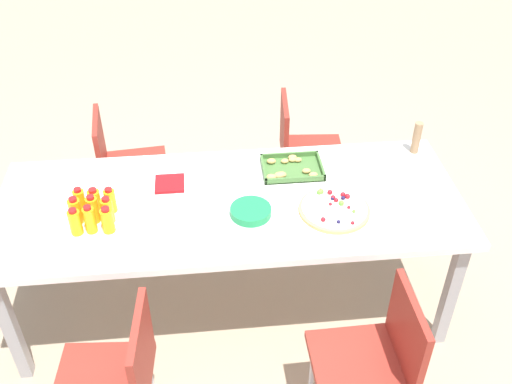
# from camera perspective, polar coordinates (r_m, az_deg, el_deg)

# --- Properties ---
(ground_plane) EXTENTS (12.00, 12.00, 0.00)m
(ground_plane) POSITION_cam_1_polar(r_m,az_deg,el_deg) (3.47, -2.20, -10.63)
(ground_plane) COLOR tan
(party_table) EXTENTS (2.34, 0.90, 0.76)m
(party_table) POSITION_cam_1_polar(r_m,az_deg,el_deg) (2.99, -2.51, -1.77)
(party_table) COLOR white
(party_table) RESTS_ON ground_plane
(chair_near_left) EXTENTS (0.43, 0.43, 0.83)m
(chair_near_left) POSITION_cam_1_polar(r_m,az_deg,el_deg) (2.62, -13.26, -17.00)
(chair_near_left) COLOR maroon
(chair_near_left) RESTS_ON ground_plane
(chair_far_right) EXTENTS (0.43, 0.43, 0.83)m
(chair_far_right) POSITION_cam_1_polar(r_m,az_deg,el_deg) (3.81, 4.45, 4.36)
(chair_far_right) COLOR maroon
(chair_far_right) RESTS_ON ground_plane
(chair_near_right) EXTENTS (0.41, 0.41, 0.83)m
(chair_near_right) POSITION_cam_1_polar(r_m,az_deg,el_deg) (2.66, 11.52, -15.41)
(chair_near_right) COLOR maroon
(chair_near_right) RESTS_ON ground_plane
(chair_far_left) EXTENTS (0.44, 0.44, 0.83)m
(chair_far_left) POSITION_cam_1_polar(r_m,az_deg,el_deg) (3.75, -12.77, 2.74)
(chair_far_left) COLOR maroon
(chair_far_left) RESTS_ON ground_plane
(juice_bottle_0) EXTENTS (0.06, 0.06, 0.14)m
(juice_bottle_0) POSITION_cam_1_polar(r_m,az_deg,el_deg) (2.84, -17.12, -2.80)
(juice_bottle_0) COLOR #F9AD14
(juice_bottle_0) RESTS_ON party_table
(juice_bottle_1) EXTENTS (0.05, 0.05, 0.15)m
(juice_bottle_1) POSITION_cam_1_polar(r_m,az_deg,el_deg) (2.83, -15.80, -2.59)
(juice_bottle_1) COLOR #F9AC14
(juice_bottle_1) RESTS_ON party_table
(juice_bottle_2) EXTENTS (0.06, 0.06, 0.14)m
(juice_bottle_2) POSITION_cam_1_polar(r_m,az_deg,el_deg) (2.82, -14.20, -2.67)
(juice_bottle_2) COLOR #F9AE14
(juice_bottle_2) RESTS_ON party_table
(juice_bottle_3) EXTENTS (0.06, 0.06, 0.14)m
(juice_bottle_3) POSITION_cam_1_polar(r_m,az_deg,el_deg) (2.91, -17.09, -1.76)
(juice_bottle_3) COLOR #F9AC14
(juice_bottle_3) RESTS_ON party_table
(juice_bottle_4) EXTENTS (0.05, 0.05, 0.15)m
(juice_bottle_4) POSITION_cam_1_polar(r_m,az_deg,el_deg) (2.89, -15.53, -1.63)
(juice_bottle_4) COLOR #FAAD14
(juice_bottle_4) RESTS_ON party_table
(juice_bottle_5) EXTENTS (0.06, 0.06, 0.14)m
(juice_bottle_5) POSITION_cam_1_polar(r_m,az_deg,el_deg) (2.87, -14.18, -1.73)
(juice_bottle_5) COLOR #FAAD14
(juice_bottle_5) RESTS_ON party_table
(juice_bottle_6) EXTENTS (0.05, 0.05, 0.14)m
(juice_bottle_6) POSITION_cam_1_polar(r_m,az_deg,el_deg) (2.96, -16.69, -0.86)
(juice_bottle_6) COLOR #FAAD14
(juice_bottle_6) RESTS_ON party_table
(juice_bottle_7) EXTENTS (0.06, 0.06, 0.14)m
(juice_bottle_7) POSITION_cam_1_polar(r_m,az_deg,el_deg) (2.94, -15.35, -0.89)
(juice_bottle_7) COLOR #F9AC14
(juice_bottle_7) RESTS_ON party_table
(juice_bottle_8) EXTENTS (0.05, 0.05, 0.14)m
(juice_bottle_8) POSITION_cam_1_polar(r_m,az_deg,el_deg) (2.93, -13.94, -0.80)
(juice_bottle_8) COLOR #FAAB14
(juice_bottle_8) RESTS_ON party_table
(fruit_pizza) EXTENTS (0.35, 0.35, 0.05)m
(fruit_pizza) POSITION_cam_1_polar(r_m,az_deg,el_deg) (2.90, 7.60, -1.62)
(fruit_pizza) COLOR tan
(fruit_pizza) RESTS_ON party_table
(snack_tray) EXTENTS (0.32, 0.24, 0.04)m
(snack_tray) POSITION_cam_1_polar(r_m,az_deg,el_deg) (3.15, 3.34, 2.26)
(snack_tray) COLOR #477238
(snack_tray) RESTS_ON party_table
(plate_stack) EXTENTS (0.20, 0.20, 0.04)m
(plate_stack) POSITION_cam_1_polar(r_m,az_deg,el_deg) (2.85, -0.51, -1.88)
(plate_stack) COLOR #1E8C4C
(plate_stack) RESTS_ON party_table
(napkin_stack) EXTENTS (0.15, 0.15, 0.02)m
(napkin_stack) POSITION_cam_1_polar(r_m,az_deg,el_deg) (3.08, -8.36, 0.81)
(napkin_stack) COLOR red
(napkin_stack) RESTS_ON party_table
(cardboard_tube) EXTENTS (0.04, 0.04, 0.19)m
(cardboard_tube) POSITION_cam_1_polar(r_m,az_deg,el_deg) (3.37, 15.30, 5.09)
(cardboard_tube) COLOR #9E7A56
(cardboard_tube) RESTS_ON party_table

